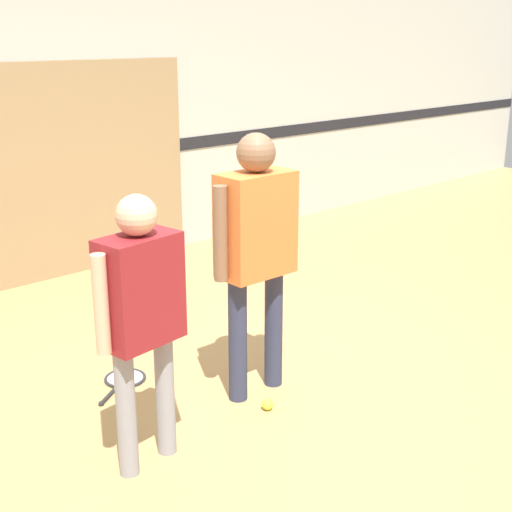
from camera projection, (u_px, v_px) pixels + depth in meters
name	position (u px, v px, depth m)	size (l,w,h in m)	color
ground_plane	(278.00, 398.00, 4.23)	(16.00, 16.00, 0.00)	tan
wall_back	(26.00, 93.00, 5.83)	(16.00, 0.07, 3.20)	beige
wall_panel	(44.00, 174.00, 6.03)	(2.85, 0.05, 1.85)	#9E7F56
person_instructor	(256.00, 238.00, 4.03)	(0.59, 0.25, 1.56)	#2D334C
person_student_left	(141.00, 304.00, 3.35)	(0.52, 0.26, 1.38)	gray
racket_spare_on_floor	(124.00, 380.00, 4.43)	(0.48, 0.38, 0.03)	#28282D
tennis_ball_near_instructor	(267.00, 405.00, 4.09)	(0.07, 0.07, 0.07)	#CCE038
tennis_ball_by_spare_racket	(129.00, 374.00, 4.45)	(0.07, 0.07, 0.07)	#CCE038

